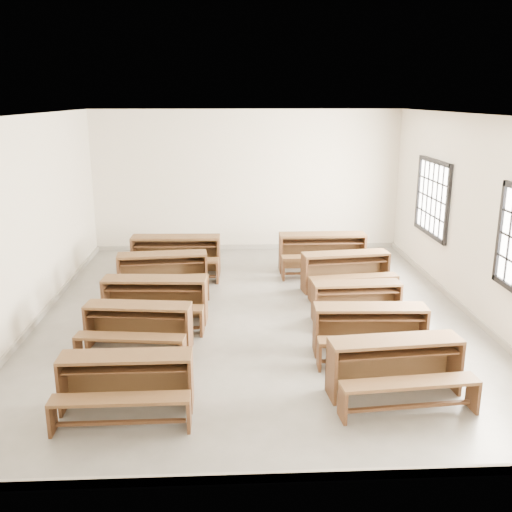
{
  "coord_description": "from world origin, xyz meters",
  "views": [
    {
      "loc": [
        -0.43,
        -8.76,
        3.45
      ],
      "look_at": [
        0.0,
        0.0,
        1.0
      ],
      "focal_mm": 40.0,
      "sensor_mm": 36.0,
      "label": 1
    }
  ],
  "objects_px": {
    "desk_set_3": "(163,270)",
    "desk_set_5": "(396,364)",
    "desk_set_2": "(155,297)",
    "desk_set_8": "(346,269)",
    "desk_set_4": "(176,253)",
    "desk_set_0": "(126,379)",
    "desk_set_7": "(357,299)",
    "desk_set_9": "(322,250)",
    "desk_set_1": "(138,324)",
    "desk_set_6": "(371,327)"
  },
  "relations": [
    {
      "from": "desk_set_4",
      "to": "desk_set_5",
      "type": "xyz_separation_m",
      "value": [
        3.01,
        -4.97,
        -0.05
      ]
    },
    {
      "from": "desk_set_2",
      "to": "desk_set_8",
      "type": "bearing_deg",
      "value": 26.43
    },
    {
      "from": "desk_set_0",
      "to": "desk_set_7",
      "type": "height_order",
      "value": "desk_set_0"
    },
    {
      "from": "desk_set_0",
      "to": "desk_set_5",
      "type": "height_order",
      "value": "desk_set_5"
    },
    {
      "from": "desk_set_3",
      "to": "desk_set_9",
      "type": "xyz_separation_m",
      "value": [
        3.11,
        1.14,
        0.04
      ]
    },
    {
      "from": "desk_set_4",
      "to": "desk_set_8",
      "type": "bearing_deg",
      "value": -17.68
    },
    {
      "from": "desk_set_3",
      "to": "desk_set_5",
      "type": "xyz_separation_m",
      "value": [
        3.16,
        -3.92,
        -0.01
      ]
    },
    {
      "from": "desk_set_3",
      "to": "desk_set_6",
      "type": "distance_m",
      "value": 4.19
    },
    {
      "from": "desk_set_1",
      "to": "desk_set_6",
      "type": "distance_m",
      "value": 3.23
    },
    {
      "from": "desk_set_2",
      "to": "desk_set_5",
      "type": "relative_size",
      "value": 1.02
    },
    {
      "from": "desk_set_1",
      "to": "desk_set_8",
      "type": "xyz_separation_m",
      "value": [
        3.43,
        2.39,
        0.03
      ]
    },
    {
      "from": "desk_set_0",
      "to": "desk_set_8",
      "type": "xyz_separation_m",
      "value": [
        3.32,
        4.02,
        0.03
      ]
    },
    {
      "from": "desk_set_3",
      "to": "desk_set_8",
      "type": "relative_size",
      "value": 1.0
    },
    {
      "from": "desk_set_7",
      "to": "desk_set_4",
      "type": "bearing_deg",
      "value": 137.72
    },
    {
      "from": "desk_set_3",
      "to": "desk_set_7",
      "type": "height_order",
      "value": "desk_set_3"
    },
    {
      "from": "desk_set_3",
      "to": "desk_set_5",
      "type": "bearing_deg",
      "value": -56.39
    },
    {
      "from": "desk_set_0",
      "to": "desk_set_5",
      "type": "relative_size",
      "value": 0.91
    },
    {
      "from": "desk_set_7",
      "to": "desk_set_8",
      "type": "height_order",
      "value": "desk_set_8"
    },
    {
      "from": "desk_set_4",
      "to": "desk_set_5",
      "type": "height_order",
      "value": "desk_set_4"
    },
    {
      "from": "desk_set_0",
      "to": "desk_set_6",
      "type": "height_order",
      "value": "desk_set_6"
    },
    {
      "from": "desk_set_1",
      "to": "desk_set_7",
      "type": "distance_m",
      "value": 3.44
    },
    {
      "from": "desk_set_0",
      "to": "desk_set_7",
      "type": "bearing_deg",
      "value": 38.32
    },
    {
      "from": "desk_set_1",
      "to": "desk_set_4",
      "type": "bearing_deg",
      "value": 93.18
    },
    {
      "from": "desk_set_2",
      "to": "desk_set_3",
      "type": "bearing_deg",
      "value": 94.94
    },
    {
      "from": "desk_set_7",
      "to": "desk_set_9",
      "type": "bearing_deg",
      "value": 90.35
    },
    {
      "from": "desk_set_9",
      "to": "desk_set_3",
      "type": "bearing_deg",
      "value": -159.96
    },
    {
      "from": "desk_set_2",
      "to": "desk_set_4",
      "type": "relative_size",
      "value": 0.94
    },
    {
      "from": "desk_set_0",
      "to": "desk_set_4",
      "type": "bearing_deg",
      "value": 88.32
    },
    {
      "from": "desk_set_1",
      "to": "desk_set_5",
      "type": "bearing_deg",
      "value": -17.09
    },
    {
      "from": "desk_set_3",
      "to": "desk_set_4",
      "type": "distance_m",
      "value": 1.06
    },
    {
      "from": "desk_set_4",
      "to": "desk_set_5",
      "type": "distance_m",
      "value": 5.81
    },
    {
      "from": "desk_set_1",
      "to": "desk_set_5",
      "type": "distance_m",
      "value": 3.55
    },
    {
      "from": "desk_set_2",
      "to": "desk_set_7",
      "type": "distance_m",
      "value": 3.2
    },
    {
      "from": "desk_set_1",
      "to": "desk_set_9",
      "type": "xyz_separation_m",
      "value": [
        3.19,
        3.61,
        0.07
      ]
    },
    {
      "from": "desk_set_4",
      "to": "desk_set_2",
      "type": "bearing_deg",
      "value": -90.79
    },
    {
      "from": "desk_set_9",
      "to": "desk_set_6",
      "type": "bearing_deg",
      "value": -89.68
    },
    {
      "from": "desk_set_0",
      "to": "desk_set_8",
      "type": "distance_m",
      "value": 5.21
    },
    {
      "from": "desk_set_4",
      "to": "desk_set_7",
      "type": "xyz_separation_m",
      "value": [
        3.08,
        -2.59,
        -0.09
      ]
    },
    {
      "from": "desk_set_0",
      "to": "desk_set_7",
      "type": "distance_m",
      "value": 4.1
    },
    {
      "from": "desk_set_0",
      "to": "desk_set_9",
      "type": "xyz_separation_m",
      "value": [
        3.08,
        5.24,
        0.07
      ]
    },
    {
      "from": "desk_set_8",
      "to": "desk_set_9",
      "type": "relative_size",
      "value": 0.96
    },
    {
      "from": "desk_set_6",
      "to": "desk_set_8",
      "type": "bearing_deg",
      "value": 88.05
    },
    {
      "from": "desk_set_0",
      "to": "desk_set_6",
      "type": "relative_size",
      "value": 0.95
    },
    {
      "from": "desk_set_1",
      "to": "desk_set_7",
      "type": "relative_size",
      "value": 1.1
    },
    {
      "from": "desk_set_1",
      "to": "desk_set_9",
      "type": "relative_size",
      "value": 0.89
    },
    {
      "from": "desk_set_1",
      "to": "desk_set_7",
      "type": "bearing_deg",
      "value": 22.63
    },
    {
      "from": "desk_set_5",
      "to": "desk_set_7",
      "type": "height_order",
      "value": "desk_set_5"
    },
    {
      "from": "desk_set_1",
      "to": "desk_set_7",
      "type": "height_order",
      "value": "desk_set_1"
    },
    {
      "from": "desk_set_5",
      "to": "desk_set_3",
      "type": "bearing_deg",
      "value": 123.75
    },
    {
      "from": "desk_set_9",
      "to": "desk_set_4",
      "type": "bearing_deg",
      "value": -178.34
    }
  ]
}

